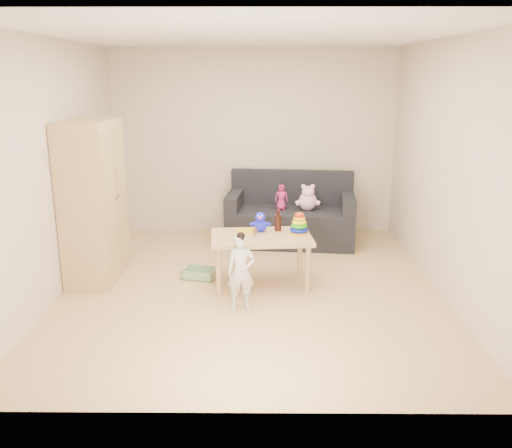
{
  "coord_description": "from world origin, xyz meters",
  "views": [
    {
      "loc": [
        0.1,
        -5.47,
        2.24
      ],
      "look_at": [
        0.05,
        0.25,
        0.65
      ],
      "focal_mm": 38.0,
      "sensor_mm": 36.0,
      "label": 1
    }
  ],
  "objects_px": {
    "play_table": "(261,260)",
    "toddler": "(241,273)",
    "sofa": "(290,226)",
    "wardrobe": "(94,201)"
  },
  "relations": [
    {
      "from": "wardrobe",
      "to": "sofa",
      "type": "xyz_separation_m",
      "value": [
        2.25,
        1.31,
        -0.65
      ]
    },
    {
      "from": "sofa",
      "to": "play_table",
      "type": "distance_m",
      "value": 1.59
    },
    {
      "from": "play_table",
      "to": "toddler",
      "type": "distance_m",
      "value": 0.65
    },
    {
      "from": "wardrobe",
      "to": "toddler",
      "type": "xyz_separation_m",
      "value": [
        1.65,
        -0.84,
        -0.52
      ]
    },
    {
      "from": "wardrobe",
      "to": "sofa",
      "type": "relative_size",
      "value": 1.04
    },
    {
      "from": "sofa",
      "to": "play_table",
      "type": "height_order",
      "value": "play_table"
    },
    {
      "from": "sofa",
      "to": "wardrobe",
      "type": "bearing_deg",
      "value": -143.96
    },
    {
      "from": "play_table",
      "to": "toddler",
      "type": "height_order",
      "value": "toddler"
    },
    {
      "from": "sofa",
      "to": "play_table",
      "type": "xyz_separation_m",
      "value": [
        -0.4,
        -1.54,
        0.04
      ]
    },
    {
      "from": "sofa",
      "to": "play_table",
      "type": "relative_size",
      "value": 1.59
    }
  ]
}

